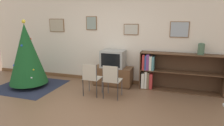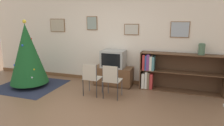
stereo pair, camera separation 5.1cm
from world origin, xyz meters
The scene contains 10 objects.
ground_plane centered at (0.00, 0.00, 0.00)m, with size 24.00×24.00×0.00m, color brown.
wall_back centered at (0.00, 2.39, 1.35)m, with size 8.54×0.11×2.70m.
area_rug centered at (-2.13, 1.24, 0.00)m, with size 1.68×1.60×0.01m.
christmas_tree centered at (-2.13, 1.24, 0.92)m, with size 1.03×1.03×1.84m.
tv_console centered at (0.09, 2.07, 0.27)m, with size 1.08×0.50×0.53m.
television centered at (0.09, 2.07, 0.77)m, with size 0.65×0.49×0.48m.
folding_chair_left centered at (-0.17, 1.14, 0.47)m, with size 0.40×0.40×0.82m.
folding_chair_right centered at (0.35, 1.14, 0.47)m, with size 0.40×0.40×0.82m.
bookshelf centered at (1.53, 2.17, 0.49)m, with size 2.06×0.36×1.00m.
vase centered at (2.33, 2.17, 1.15)m, with size 0.16×0.16×0.28m.
Camera 2 is at (1.80, -3.11, 1.90)m, focal length 32.00 mm.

